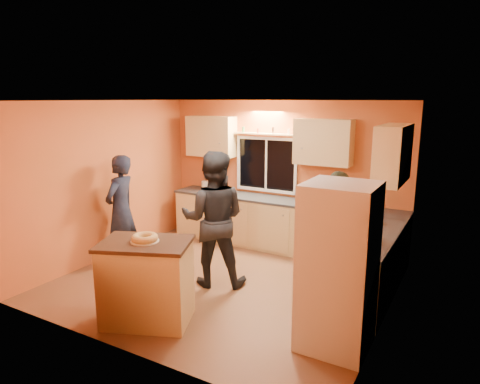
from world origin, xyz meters
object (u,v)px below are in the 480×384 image
Objects in this scene: person_center at (214,219)px; person_left at (121,209)px; refrigerator at (338,267)px; person_right at (334,235)px; island at (147,281)px.

person_left is at bearing -24.64° from person_center.
person_right is (-0.39, 1.14, -0.04)m from refrigerator.
person_right is at bearing 108.84° from refrigerator.
person_right is (1.62, 0.43, -0.10)m from person_center.
person_right is at bearing 170.34° from person_center.
island is 2.16m from person_left.
refrigerator reaches higher than person_right.
refrigerator is at bearing 135.87° from person_center.
person_left is 1.02× the size of person_right.
refrigerator is 1.02× the size of person_left.
refrigerator is 0.93× the size of person_center.
refrigerator is 1.21m from person_right.
person_right reaches higher than island.
person_center is at bearing 80.12° from person_left.
person_right is at bearing 22.94° from island.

